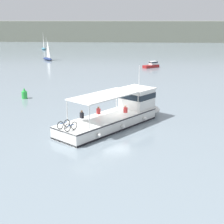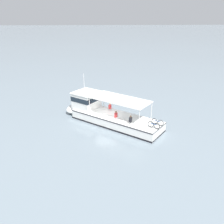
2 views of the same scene
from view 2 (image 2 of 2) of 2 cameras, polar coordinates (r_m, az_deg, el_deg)
name	(u,v)px [view 2 (image 2 of 2)]	position (r m, az deg, el deg)	size (l,w,h in m)	color
ground_plane	(107,122)	(28.95, -1.27, -2.25)	(400.00, 400.00, 0.00)	gray
ferry_main	(105,113)	(28.71, -1.66, -0.25)	(10.22, 11.94, 5.32)	white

